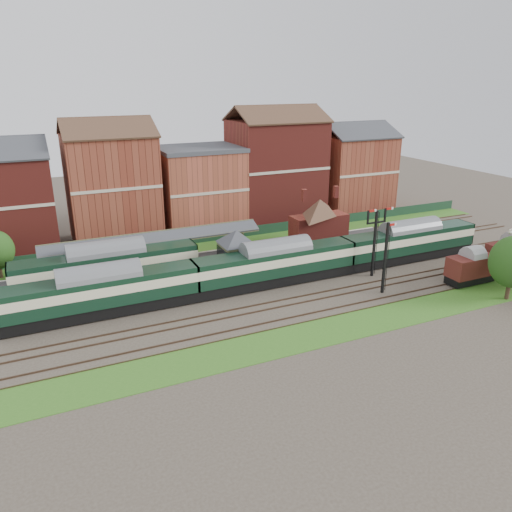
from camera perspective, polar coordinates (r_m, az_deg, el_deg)
name	(u,v)px	position (r m, az deg, el deg)	size (l,w,h in m)	color
ground	(272,285)	(57.01, 1.87, -3.30)	(160.00, 160.00, 0.00)	#473D33
grass_back	(222,244)	(70.74, -3.90, 1.35)	(90.00, 4.50, 0.06)	#2D6619
grass_front	(329,330)	(47.62, 8.38, -8.37)	(90.00, 5.00, 0.06)	#2D6619
fence	(217,236)	(72.31, -4.48, 2.34)	(90.00, 0.12, 1.50)	#193823
platform	(203,260)	(63.45, -6.11, -0.47)	(55.00, 3.40, 1.00)	#2D2D2D
signal_box	(237,253)	(57.45, -2.22, 0.30)	(5.40, 5.40, 6.00)	#657452
brick_hut	(297,260)	(61.43, 4.71, -0.42)	(3.20, 2.64, 2.94)	maroon
station_building	(319,219)	(69.33, 7.23, 4.24)	(8.10, 8.10, 5.90)	maroon
canopy	(154,235)	(60.65, -11.62, 2.34)	(26.00, 3.89, 4.08)	brown
semaphore_bracket	(375,239)	(59.57, 13.45, 1.93)	(3.60, 0.25, 8.18)	black
semaphore_siding	(385,257)	(55.20, 14.57, -0.11)	(1.23, 0.25, 8.00)	black
town_backdrop	(199,184)	(77.12, -6.57, 8.17)	(69.00, 10.00, 16.00)	maroon
dmu_train	(276,263)	(56.22, 2.28, -0.82)	(57.43, 3.02, 4.41)	black
platform_railcar	(108,267)	(57.24, -16.61, -1.18)	(19.94, 3.14, 4.59)	black
goods_van_b	(471,267)	(61.74, 23.36, -1.18)	(5.66, 2.45, 3.43)	black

